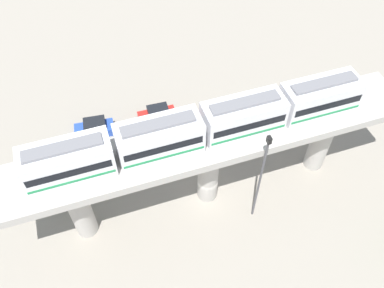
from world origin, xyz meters
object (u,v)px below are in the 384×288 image
(train, at_px, (202,127))
(parked_car_blue, at_px, (95,128))
(parked_car_red, at_px, (157,115))
(signal_post, at_px, (261,177))
(tree_mid_lot, at_px, (72,162))

(train, xyz_separation_m, parked_car_blue, (-11.45, -8.19, -9.30))
(parked_car_red, xyz_separation_m, signal_post, (14.54, 5.16, 5.35))
(parked_car_red, relative_size, tree_mid_lot, 0.86)
(tree_mid_lot, bearing_deg, parked_car_blue, 156.41)
(train, distance_m, parked_car_red, 14.56)
(parked_car_blue, distance_m, signal_post, 19.94)
(parked_car_red, height_order, signal_post, signal_post)
(train, bearing_deg, parked_car_red, -174.02)
(parked_car_red, height_order, tree_mid_lot, tree_mid_lot)
(signal_post, bearing_deg, parked_car_red, -160.44)
(parked_car_red, height_order, parked_car_blue, same)
(train, height_order, parked_car_red, train)
(parked_car_red, xyz_separation_m, tree_mid_lot, (5.79, -9.69, 2.64))
(tree_mid_lot, bearing_deg, train, 63.75)
(train, xyz_separation_m, signal_post, (3.40, 4.00, -3.96))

